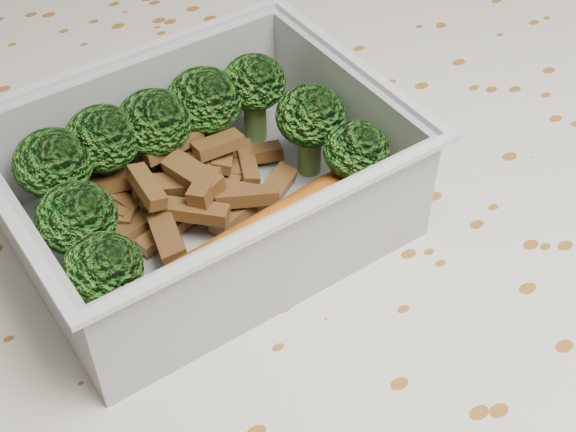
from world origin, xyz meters
TOP-DOWN VIEW (x-y plane):
  - dining_table at (0.00, 0.00)m, footprint 1.40×0.90m
  - tablecloth at (0.00, 0.00)m, footprint 1.46×0.96m
  - lunch_container at (-0.04, 0.04)m, footprint 0.20×0.16m
  - broccoli_florets at (-0.04, 0.06)m, footprint 0.17×0.12m
  - meat_pile at (-0.04, 0.05)m, footprint 0.12×0.08m
  - sausage at (-0.03, -0.00)m, footprint 0.16×0.05m

SIDE VIEW (x-z plane):
  - dining_table at x=0.00m, z-range 0.29..1.04m
  - tablecloth at x=0.00m, z-range 0.62..0.81m
  - meat_pile at x=-0.04m, z-range 0.76..0.79m
  - sausage at x=-0.03m, z-range 0.76..0.79m
  - lunch_container at x=-0.04m, z-range 0.75..0.81m
  - broccoli_florets at x=-0.04m, z-range 0.77..0.82m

